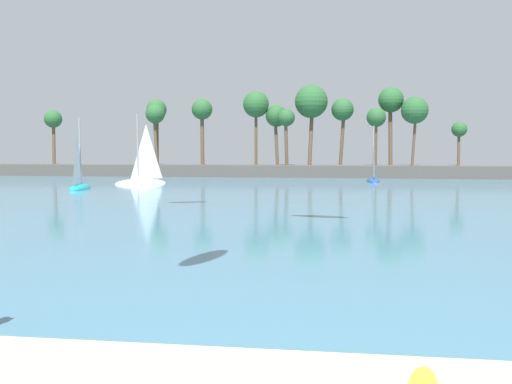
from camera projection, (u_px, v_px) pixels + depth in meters
sea at (297, 184)px, 66.49m from camera, size 220.00×109.98×0.06m
palm_headland at (319, 150)px, 80.80m from camera, size 107.74×6.03×13.39m
sailboat_mid_bay at (373, 176)px, 69.84m from camera, size 1.63×5.19×7.49m
sailboat_toward_headland at (142, 177)px, 65.49m from camera, size 6.02×4.87×8.76m
sailboat_far_left at (80, 182)px, 56.84m from camera, size 2.44×5.61×7.86m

